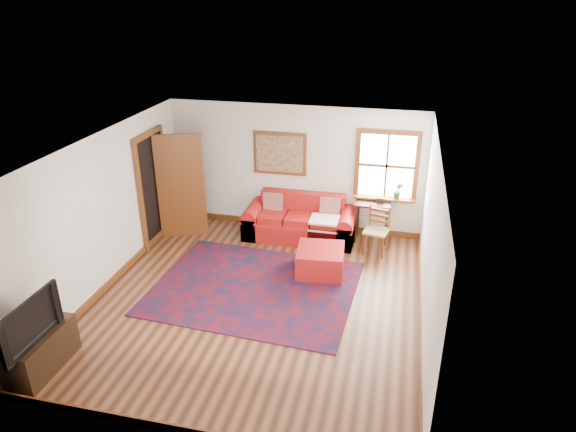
% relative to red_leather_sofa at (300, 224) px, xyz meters
% --- Properties ---
extents(ground, '(5.50, 5.50, 0.00)m').
position_rel_red_leather_sofa_xyz_m(ground, '(-0.20, -2.33, -0.28)').
color(ground, '#3E1E10').
rests_on(ground, ground).
extents(room_envelope, '(5.04, 5.54, 2.52)m').
position_rel_red_leather_sofa_xyz_m(room_envelope, '(-0.20, -2.32, 1.37)').
color(room_envelope, silver).
rests_on(room_envelope, ground).
extents(window, '(1.18, 0.20, 1.38)m').
position_rel_red_leather_sofa_xyz_m(window, '(1.58, 0.37, 1.04)').
color(window, white).
rests_on(window, ground).
extents(doorway, '(0.89, 1.08, 2.14)m').
position_rel_red_leather_sofa_xyz_m(doorway, '(-2.40, -0.55, 0.79)').
color(doorway, black).
rests_on(doorway, ground).
extents(framed_artwork, '(1.05, 0.07, 0.85)m').
position_rel_red_leather_sofa_xyz_m(framed_artwork, '(-0.50, 0.38, 1.27)').
color(framed_artwork, brown).
rests_on(framed_artwork, ground).
extents(persian_rug, '(3.36, 2.76, 0.02)m').
position_rel_red_leather_sofa_xyz_m(persian_rug, '(-0.34, -2.02, -0.27)').
color(persian_rug, '#570C13').
rests_on(persian_rug, ground).
extents(red_leather_sofa, '(2.13, 0.88, 0.83)m').
position_rel_red_leather_sofa_xyz_m(red_leather_sofa, '(0.00, 0.00, 0.00)').
color(red_leather_sofa, '#AC1716').
rests_on(red_leather_sofa, ground).
extents(red_ottoman, '(0.85, 0.85, 0.45)m').
position_rel_red_leather_sofa_xyz_m(red_ottoman, '(0.61, -1.27, -0.05)').
color(red_ottoman, '#AC1716').
rests_on(red_ottoman, ground).
extents(side_table, '(0.66, 0.49, 0.79)m').
position_rel_red_leather_sofa_xyz_m(side_table, '(1.36, 0.20, 0.39)').
color(side_table, black).
rests_on(side_table, ground).
extents(ladder_back_chair, '(0.48, 0.47, 0.88)m').
position_rel_red_leather_sofa_xyz_m(ladder_back_chair, '(1.49, -0.30, 0.20)').
color(ladder_back_chair, tan).
rests_on(ladder_back_chair, ground).
extents(media_cabinet, '(0.45, 0.99, 0.54)m').
position_rel_red_leather_sofa_xyz_m(media_cabinet, '(-2.46, -4.47, -0.00)').
color(media_cabinet, black).
rests_on(media_cabinet, ground).
extents(television, '(0.14, 1.04, 0.60)m').
position_rel_red_leather_sofa_xyz_m(television, '(-2.44, -4.63, 0.57)').
color(television, black).
rests_on(television, media_cabinet).
extents(candle_hurricane, '(0.12, 0.12, 0.18)m').
position_rel_red_leather_sofa_xyz_m(candle_hurricane, '(-2.41, -4.09, 0.35)').
color(candle_hurricane, silver).
rests_on(candle_hurricane, media_cabinet).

